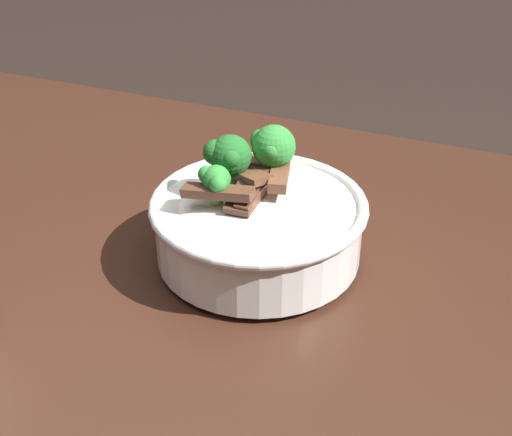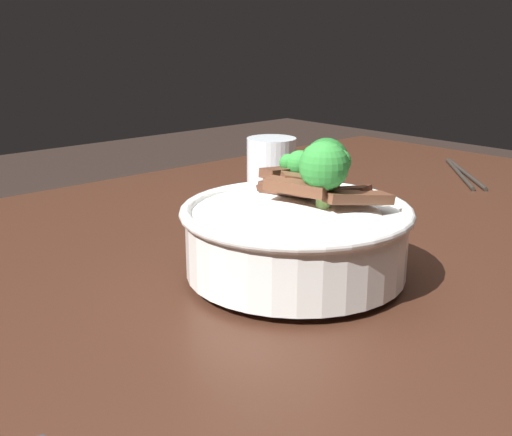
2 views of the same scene
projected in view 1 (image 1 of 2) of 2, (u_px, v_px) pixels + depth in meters
name	position (u px, v px, depth m)	size (l,w,h in m)	color
dining_table	(183.00, 376.00, 0.83)	(1.42, 0.91, 0.81)	#381E14
rice_bowl	(258.00, 218.00, 0.77)	(0.24, 0.24, 0.15)	white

